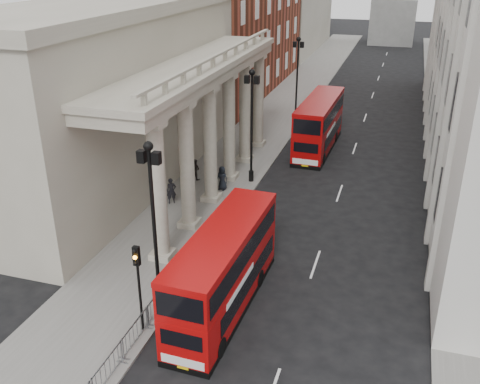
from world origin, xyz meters
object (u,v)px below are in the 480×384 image
Objects in this scene: lamp_post_mid at (252,119)px; bus_far at (319,123)px; lamp_post_north at (297,74)px; pedestrian_c at (222,178)px; lamp_post_south at (153,216)px; pedestrian_a at (171,191)px; traffic_light at (138,273)px; bus_near at (224,268)px; pedestrian_b at (195,169)px.

bus_far is at bearing 68.54° from lamp_post_mid.
lamp_post_north reaches higher than pedestrian_c.
lamp_post_south and lamp_post_north have the same top height.
bus_far is 16.13m from pedestrian_a.
lamp_post_south is 1.93× the size of traffic_light.
traffic_light is at bearing -87.16° from lamp_post_south.
bus_far is at bearing 90.79° from bus_near.
pedestrian_a reaches higher than pedestrian_b.
pedestrian_b is at bearing 58.33° from pedestrian_a.
pedestrian_c is at bearing 95.93° from traffic_light.
traffic_light is at bearing -89.68° from lamp_post_mid.
pedestrian_a is at bearing -127.76° from lamp_post_mid.
pedestrian_a is at bearing 108.23° from traffic_light.
traffic_light is (0.10, -2.02, -1.80)m from lamp_post_south.
lamp_post_north is 31.41m from bus_near.
lamp_post_north reaches higher than bus_near.
pedestrian_b is (-4.11, 15.07, -3.99)m from lamp_post_south.
traffic_light is at bearing 118.39° from pedestrian_b.
pedestrian_b is 2.82m from pedestrian_c.
traffic_light is at bearing -133.71° from bus_near.
bus_near is (2.93, 2.87, -0.93)m from traffic_light.
lamp_post_mid is 16.00m from lamp_post_north.
lamp_post_south is 4.68× the size of pedestrian_a.
lamp_post_south is at bearing -162.40° from bus_near.
bus_near is 12.22m from pedestrian_a.
lamp_post_south reaches higher than traffic_light.
lamp_post_north is at bearing 117.78° from bus_far.
bus_near is at bearing 15.71° from lamp_post_south.
lamp_post_mid is at bearing 103.21° from bus_near.
lamp_post_north is 4.68× the size of pedestrian_a.
pedestrian_c is (2.54, 3.18, -0.01)m from pedestrian_a.
traffic_light is (0.10, -18.02, -1.80)m from lamp_post_mid.
pedestrian_a is 4.07m from pedestrian_c.
lamp_post_north is 17.87m from pedestrian_b.
bus_near is 13.87m from pedestrian_c.
lamp_post_north is 4.73× the size of pedestrian_c.
bus_far is 6.49× the size of pedestrian_b.
bus_near reaches higher than pedestrian_c.
pedestrian_b is (-4.21, 17.09, -2.19)m from traffic_light.
lamp_post_mid is 15.69m from bus_near.
bus_near is at bearing -84.44° from lamp_post_north.
pedestrian_c is (-1.55, -2.11, -3.91)m from lamp_post_mid.
lamp_post_mid is at bearing 90.00° from lamp_post_south.
pedestrian_a is (-7.13, 9.86, -1.17)m from bus_near.
lamp_post_south is at bearing -90.00° from lamp_post_mid.
bus_far is 5.88× the size of pedestrian_c.
lamp_post_north is at bearing 47.25° from pedestrian_a.
pedestrian_a is 1.01× the size of pedestrian_c.
lamp_post_south is at bearing -90.00° from lamp_post_north.
lamp_post_mid is at bearing 64.30° from pedestrian_c.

